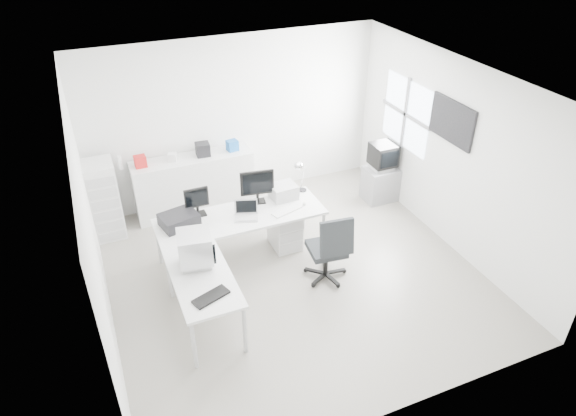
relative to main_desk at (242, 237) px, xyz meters
name	(u,v)px	position (x,y,z in m)	size (l,w,h in m)	color
floor	(293,274)	(0.55, -0.64, -0.38)	(5.00, 5.00, 0.01)	#B0AA9E
ceiling	(295,84)	(0.55, -0.64, 2.42)	(5.00, 5.00, 0.01)	white
back_wall	(235,120)	(0.55, 1.86, 1.02)	(5.00, 0.02, 2.80)	silver
left_wall	(91,233)	(-1.95, -0.64, 1.02)	(0.02, 5.00, 2.80)	silver
right_wall	(452,156)	(3.05, -0.64, 1.02)	(0.02, 5.00, 2.80)	silver
window	(406,114)	(3.03, 0.56, 1.23)	(0.02, 1.20, 1.10)	white
wall_picture	(452,121)	(3.02, -0.54, 1.52)	(0.04, 0.90, 0.60)	black
main_desk	(242,237)	(0.00, 0.00, 0.00)	(2.40, 0.80, 0.75)	silver
side_desk	(205,300)	(-0.85, -1.10, 0.00)	(0.70, 1.40, 0.75)	silver
drawer_pedestal	(285,229)	(0.70, 0.05, -0.08)	(0.40, 0.50, 0.60)	silver
inkjet_printer	(179,220)	(-0.85, 0.10, 0.46)	(0.49, 0.38, 0.17)	black
lcd_monitor_small	(197,202)	(-0.55, 0.25, 0.59)	(0.34, 0.19, 0.43)	black
lcd_monitor_large	(257,187)	(0.35, 0.25, 0.63)	(0.49, 0.20, 0.51)	black
laptop	(246,212)	(0.05, -0.10, 0.48)	(0.31, 0.32, 0.20)	#B7B7BA
white_keyboard	(287,211)	(0.65, -0.15, 0.38)	(0.46, 0.14, 0.02)	silver
white_mouse	(304,204)	(0.95, -0.10, 0.40)	(0.06, 0.06, 0.06)	silver
laser_printer	(283,191)	(0.75, 0.22, 0.48)	(0.38, 0.32, 0.21)	#ABABAB
desk_lamp	(303,178)	(1.10, 0.30, 0.60)	(0.15, 0.15, 0.45)	silver
crt_monitor	(195,249)	(-0.85, -0.85, 0.62)	(0.43, 0.43, 0.50)	#B7B7BA
black_keyboard	(211,297)	(-0.85, -1.50, 0.39)	(0.43, 0.17, 0.03)	black
office_chair	(327,246)	(0.94, -0.87, 0.17)	(0.63, 0.63, 1.09)	#282B2D
tv_cabinet	(380,184)	(2.77, 0.68, -0.08)	(0.55, 0.45, 0.60)	gray
crt_tv	(383,157)	(2.77, 0.68, 0.45)	(0.50, 0.48, 0.45)	black
sideboard	(194,184)	(-0.30, 1.60, 0.12)	(1.97, 0.49, 0.98)	silver
clutter_box_a	(140,161)	(-1.10, 1.60, 0.70)	(0.18, 0.16, 0.18)	red
clutter_box_b	(172,157)	(-0.60, 1.60, 0.67)	(0.13, 0.11, 0.13)	silver
clutter_box_c	(203,149)	(-0.10, 1.60, 0.72)	(0.22, 0.20, 0.22)	black
clutter_box_d	(232,145)	(0.40, 1.60, 0.70)	(0.18, 0.15, 0.18)	#16549D
clutter_bottle	(120,163)	(-1.40, 1.64, 0.72)	(0.07, 0.07, 0.22)	silver
filing_cabinet	(105,200)	(-1.73, 1.41, 0.25)	(0.44, 0.52, 1.26)	silver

